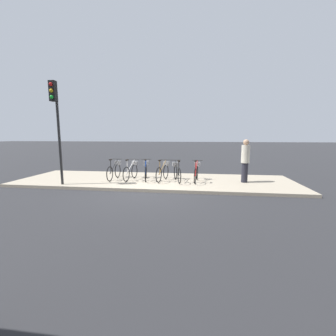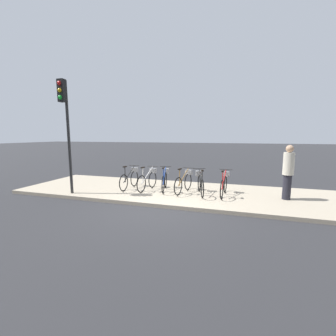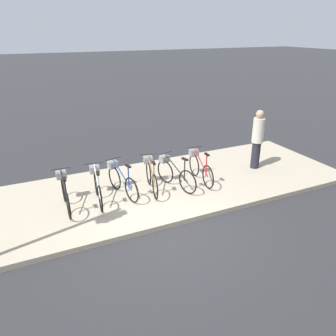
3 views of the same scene
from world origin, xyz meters
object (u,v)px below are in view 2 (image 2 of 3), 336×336
(parked_bicycle_2, at_px, (165,179))
(pedestrian, at_px, (288,171))
(parked_bicycle_0, at_px, (130,178))
(parked_bicycle_5, at_px, (224,183))
(parked_bicycle_1, at_px, (148,179))
(traffic_light, at_px, (65,114))
(parked_bicycle_4, at_px, (200,182))
(parked_bicycle_3, at_px, (184,181))

(parked_bicycle_2, distance_m, pedestrian, 4.31)
(parked_bicycle_2, bearing_deg, parked_bicycle_0, -175.68)
(parked_bicycle_5, bearing_deg, pedestrian, 1.65)
(parked_bicycle_0, height_order, parked_bicycle_1, same)
(parked_bicycle_5, bearing_deg, parked_bicycle_1, 179.76)
(parked_bicycle_1, bearing_deg, parked_bicycle_0, 179.70)
(parked_bicycle_2, relative_size, traffic_light, 0.38)
(parked_bicycle_4, relative_size, parked_bicycle_5, 0.97)
(parked_bicycle_2, bearing_deg, parked_bicycle_3, -5.71)
(parked_bicycle_1, height_order, parked_bicycle_3, same)
(pedestrian, bearing_deg, parked_bicycle_4, -177.47)
(parked_bicycle_3, distance_m, parked_bicycle_4, 0.62)
(parked_bicycle_0, distance_m, parked_bicycle_5, 3.67)
(parked_bicycle_3, xyz_separation_m, traffic_light, (-3.93, -1.50, 2.42))
(pedestrian, relative_size, traffic_light, 0.45)
(parked_bicycle_4, height_order, parked_bicycle_5, same)
(parked_bicycle_4, bearing_deg, parked_bicycle_3, 169.81)
(parked_bicycle_1, xyz_separation_m, parked_bicycle_4, (2.06, -0.08, 0.00))
(pedestrian, bearing_deg, parked_bicycle_1, -179.46)
(traffic_light, bearing_deg, parked_bicycle_1, 30.55)
(parked_bicycle_1, relative_size, parked_bicycle_2, 1.01)
(parked_bicycle_3, height_order, pedestrian, pedestrian)
(parked_bicycle_0, relative_size, traffic_light, 0.39)
(parked_bicycle_0, relative_size, pedestrian, 0.85)
(parked_bicycle_2, height_order, pedestrian, pedestrian)
(parked_bicycle_1, bearing_deg, parked_bicycle_3, 1.22)
(pedestrian, bearing_deg, parked_bicycle_3, -179.75)
(parked_bicycle_0, height_order, parked_bicycle_4, same)
(parked_bicycle_0, distance_m, parked_bicycle_2, 1.42)
(parked_bicycle_4, distance_m, traffic_light, 5.33)
(parked_bicycle_1, relative_size, parked_bicycle_4, 1.03)
(parked_bicycle_0, xyz_separation_m, traffic_light, (-1.70, -1.47, 2.42))
(parked_bicycle_2, xyz_separation_m, parked_bicycle_4, (1.42, -0.19, 0.00))
(parked_bicycle_1, xyz_separation_m, traffic_light, (-2.48, -1.47, 2.42))
(parked_bicycle_5, bearing_deg, traffic_light, -164.87)
(parked_bicycle_1, height_order, parked_bicycle_5, same)
(parked_bicycle_4, xyz_separation_m, parked_bicycle_5, (0.84, 0.07, 0.00))
(parked_bicycle_3, distance_m, traffic_light, 4.85)
(parked_bicycle_4, xyz_separation_m, pedestrian, (2.85, 0.13, 0.53))
(parked_bicycle_2, height_order, parked_bicycle_5, same)
(parked_bicycle_3, bearing_deg, parked_bicycle_2, 174.29)
(parked_bicycle_0, xyz_separation_m, parked_bicycle_5, (3.67, -0.02, 0.00))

